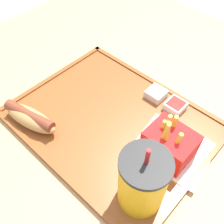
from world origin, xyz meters
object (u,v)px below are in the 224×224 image
(fries_carton, at_px, (170,143))
(sauce_cup_mayo, at_px, (156,94))
(soda_cup, at_px, (142,181))
(sauce_cup_ketchup, at_px, (175,106))
(hot_dog_far, at_px, (30,117))

(fries_carton, xyz_separation_m, sauce_cup_mayo, (0.12, -0.12, -0.02))
(soda_cup, relative_size, fries_carton, 1.44)
(sauce_cup_mayo, relative_size, sauce_cup_ketchup, 1.00)
(soda_cup, xyz_separation_m, sauce_cup_ketchup, (0.08, -0.23, -0.06))
(hot_dog_far, height_order, fries_carton, fries_carton)
(sauce_cup_mayo, distance_m, sauce_cup_ketchup, 0.06)
(hot_dog_far, distance_m, sauce_cup_ketchup, 0.35)
(sauce_cup_mayo, bearing_deg, sauce_cup_ketchup, 178.92)
(soda_cup, distance_m, fries_carton, 0.12)
(hot_dog_far, bearing_deg, soda_cup, -173.32)
(soda_cup, height_order, sauce_cup_mayo, soda_cup)
(soda_cup, distance_m, hot_dog_far, 0.30)
(soda_cup, height_order, hot_dog_far, soda_cup)
(hot_dog_far, relative_size, sauce_cup_mayo, 3.35)
(hot_dog_far, xyz_separation_m, fries_carton, (-0.28, -0.15, 0.01))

